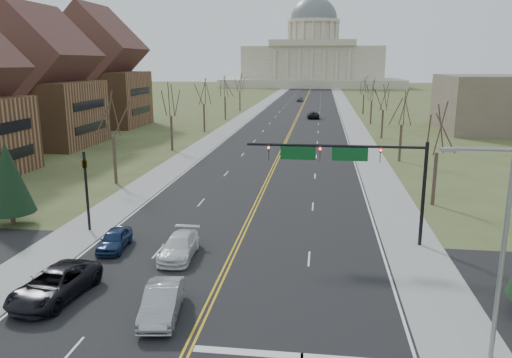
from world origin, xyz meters
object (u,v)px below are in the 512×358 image
(car_sb_inner_lead, at_px, (162,302))
(car_far_nb, at_px, (313,115))
(street_light, at_px, (497,242))
(car_sb_inner_second, at_px, (179,246))
(signal_left, at_px, (86,182))
(signal_mast, at_px, (349,161))
(car_sb_outer_second, at_px, (115,239))
(car_sb_outer_lead, at_px, (55,284))
(car_far_sb, at_px, (300,99))

(car_sb_inner_lead, relative_size, car_far_nb, 0.85)
(car_far_nb, bearing_deg, street_light, 92.15)
(car_sb_inner_second, bearing_deg, street_light, -31.65)
(signal_left, bearing_deg, signal_mast, -0.00)
(street_light, height_order, car_sb_outer_second, street_light)
(signal_left, bearing_deg, car_far_nb, 79.12)
(car_sb_inner_second, height_order, car_sb_outer_second, car_sb_inner_second)
(car_far_nb, bearing_deg, signal_mast, 89.29)
(car_sb_outer_lead, xyz_separation_m, car_sb_inner_second, (4.95, 6.50, -0.08))
(car_sb_inner_lead, bearing_deg, street_light, -14.02)
(car_sb_outer_second, bearing_deg, street_light, -30.51)
(car_sb_outer_lead, bearing_deg, signal_mast, 41.52)
(street_light, bearing_deg, car_sb_inner_lead, 173.79)
(car_sb_outer_lead, xyz_separation_m, car_far_sb, (6.72, 138.77, -0.06))
(car_far_nb, bearing_deg, signal_left, 75.67)
(street_light, bearing_deg, car_sb_inner_second, 150.11)
(signal_left, distance_m, street_light, 27.78)
(street_light, height_order, car_sb_inner_lead, street_light)
(signal_mast, distance_m, signal_left, 19.06)
(car_sb_inner_lead, relative_size, car_sb_outer_lead, 0.81)
(signal_mast, xyz_separation_m, car_far_sb, (-8.99, 127.99, -5.01))
(car_sb_outer_second, height_order, car_far_nb, car_far_nb)
(car_far_sb, bearing_deg, car_sb_outer_lead, -90.11)
(car_sb_outer_second, xyz_separation_m, car_far_sb, (6.50, 131.46, 0.06))
(car_sb_inner_lead, xyz_separation_m, car_sb_inner_second, (-1.30, 7.62, -0.06))
(car_sb_inner_lead, bearing_deg, signal_mast, 43.71)
(signal_left, xyz_separation_m, car_sb_inner_lead, (9.49, -11.90, -2.93))
(signal_left, bearing_deg, car_sb_inner_lead, -51.42)
(signal_left, relative_size, car_sb_outer_second, 1.50)
(car_sb_inner_second, relative_size, car_far_sb, 1.13)
(signal_mast, relative_size, car_sb_outer_second, 3.04)
(car_sb_outer_second, bearing_deg, signal_left, 130.13)
(car_sb_inner_lead, height_order, car_sb_outer_lead, car_sb_outer_lead)
(car_sb_outer_lead, relative_size, car_sb_inner_second, 1.17)
(car_far_sb, bearing_deg, car_far_nb, -81.28)
(car_sb_inner_lead, distance_m, car_sb_inner_second, 7.73)
(signal_mast, relative_size, car_sb_outer_lead, 2.10)
(signal_left, xyz_separation_m, street_light, (24.24, -13.50, 1.51))
(street_light, height_order, car_far_sb, street_light)
(car_sb_inner_lead, bearing_deg, car_far_sb, 82.00)
(street_light, bearing_deg, car_sb_outer_second, 154.24)
(car_sb_inner_second, distance_m, car_far_sb, 132.28)
(signal_left, xyz_separation_m, car_sb_outer_lead, (3.23, -10.78, -2.90))
(street_light, xyz_separation_m, car_far_nb, (-9.07, 92.45, -4.45))
(signal_left, bearing_deg, car_sb_outer_lead, -73.30)
(car_sb_inner_lead, bearing_deg, car_sb_outer_lead, 162.08)
(street_light, relative_size, car_sb_outer_second, 2.27)
(car_sb_inner_second, xyz_separation_m, car_far_nb, (6.98, 83.23, 0.05))
(car_sb_outer_lead, bearing_deg, car_far_sb, 94.30)
(signal_left, height_order, car_sb_outer_second, signal_left)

